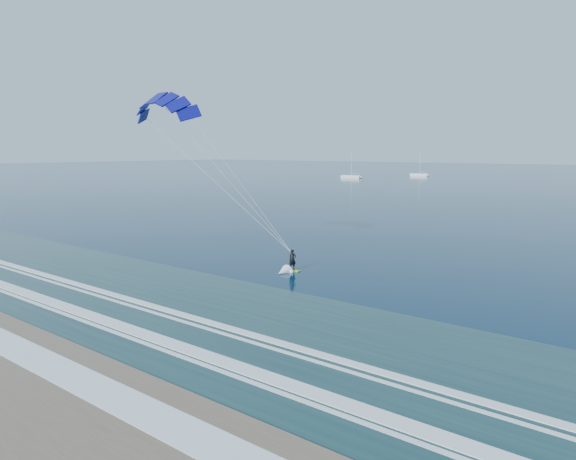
% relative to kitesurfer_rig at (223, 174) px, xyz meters
% --- Properties ---
extents(ground, '(900.00, 900.00, 0.00)m').
position_rel_kitesurfer_rig_xyz_m(ground, '(10.94, -21.33, -9.10)').
color(ground, '#06233C').
rests_on(ground, ground).
extents(kitesurfer_rig, '(17.04, 8.95, 17.75)m').
position_rel_kitesurfer_rig_xyz_m(kitesurfer_rig, '(0.00, 0.00, 0.00)').
color(kitesurfer_rig, '#8DB815').
rests_on(kitesurfer_rig, ground).
extents(sailboat_0, '(8.74, 2.40, 11.89)m').
position_rel_kitesurfer_rig_xyz_m(sailboat_0, '(-74.46, 149.25, -8.42)').
color(sailboat_0, silver).
rests_on(sailboat_0, ground).
extents(sailboat_1, '(7.89, 2.40, 10.95)m').
position_rel_kitesurfer_rig_xyz_m(sailboat_1, '(-58.93, 181.97, -8.42)').
color(sailboat_1, silver).
rests_on(sailboat_1, ground).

